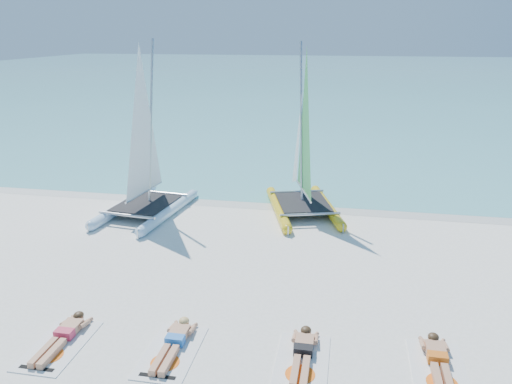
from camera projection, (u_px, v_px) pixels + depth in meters
The scene contains 13 objects.
ground at pixel (215, 270), 13.20m from camera, with size 140.00×140.00×0.00m, color white.
sea at pixel (328, 74), 72.12m from camera, with size 140.00×115.00×0.01m, color #7ACBCC.
wet_sand_strip at pixel (254, 202), 18.34m from camera, with size 140.00×1.40×0.01m, color beige.
catamaran_blue at pixel (144, 163), 16.80m from camera, with size 2.59×4.61×5.99m.
catamaran_yellow at pixel (302, 157), 17.24m from camera, with size 3.21×4.75×5.90m.
towel_a at pixel (59, 345), 10.01m from camera, with size 1.00×1.85×0.02m, color white.
sunbather_a at pixel (63, 335), 10.15m from camera, with size 0.37×1.73×0.26m.
towel_b at pixel (171, 352), 9.80m from camera, with size 1.00×1.85×0.02m, color white.
sunbather_b at pixel (174, 341), 9.94m from camera, with size 0.37×1.73×0.26m.
towel_c at pixel (302, 363), 9.47m from camera, with size 1.00×1.85×0.02m, color white.
sunbather_c at pixel (303, 352), 9.62m from camera, with size 0.37×1.73×0.26m.
towel_d at pixel (439, 371), 9.25m from camera, with size 1.00×1.85×0.02m, color white.
sunbather_d at pixel (438, 360), 9.40m from camera, with size 0.37×1.73×0.26m.
Camera 1 is at (3.25, -11.52, 6.02)m, focal length 35.00 mm.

